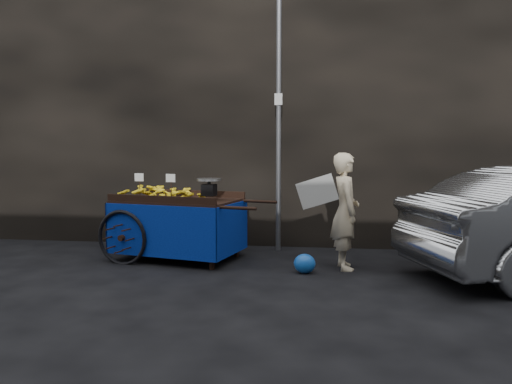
# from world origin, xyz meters

# --- Properties ---
(ground) EXTENTS (80.00, 80.00, 0.00)m
(ground) POSITION_xyz_m (0.00, 0.00, 0.00)
(ground) COLOR black
(ground) RESTS_ON ground
(building_wall) EXTENTS (13.50, 2.00, 5.00)m
(building_wall) POSITION_xyz_m (0.39, 2.60, 2.50)
(building_wall) COLOR black
(building_wall) RESTS_ON ground
(street_pole) EXTENTS (0.12, 0.10, 4.00)m
(street_pole) POSITION_xyz_m (0.30, 1.30, 2.01)
(street_pole) COLOR slate
(street_pole) RESTS_ON ground
(banana_cart) EXTENTS (2.55, 1.56, 1.29)m
(banana_cart) POSITION_xyz_m (-1.16, 0.49, 0.80)
(banana_cart) COLOR black
(banana_cart) RESTS_ON ground
(vendor) EXTENTS (0.91, 0.63, 1.58)m
(vendor) POSITION_xyz_m (1.30, 0.19, 0.79)
(vendor) COLOR beige
(vendor) RESTS_ON ground
(plastic_bag) EXTENTS (0.29, 0.23, 0.26)m
(plastic_bag) POSITION_xyz_m (0.78, -0.15, 0.13)
(plastic_bag) COLOR blue
(plastic_bag) RESTS_ON ground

